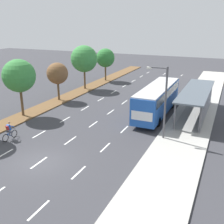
{
  "coord_description": "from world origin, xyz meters",
  "views": [
    {
      "loc": [
        12.61,
        -14.67,
        10.29
      ],
      "look_at": [
        1.6,
        10.05,
        1.2
      ],
      "focal_mm": 43.62,
      "sensor_mm": 36.0,
      "label": 1
    }
  ],
  "objects": [
    {
      "name": "sidewalk_right",
      "position": [
        9.25,
        20.0,
        0.07
      ],
      "size": [
        4.5,
        52.0,
        0.15
      ],
      "primitive_type": "cube",
      "color": "#ADAAA3",
      "rests_on": "ground"
    },
    {
      "name": "median_tree_fifth",
      "position": [
        -8.11,
        29.02,
        4.09
      ],
      "size": [
        3.27,
        3.27,
        5.62
      ],
      "color": "brown",
      "rests_on": "median_strip"
    },
    {
      "name": "median_strip",
      "position": [
        -8.3,
        20.0,
        0.06
      ],
      "size": [
        2.6,
        52.0,
        0.12
      ],
      "primitive_type": "cube",
      "color": "brown",
      "rests_on": "ground"
    },
    {
      "name": "bus_shelter",
      "position": [
        9.53,
        16.0,
        1.87
      ],
      "size": [
        2.9,
        12.06,
        2.86
      ],
      "color": "gray",
      "rests_on": "sidewalk_right"
    },
    {
      "name": "ground_plane",
      "position": [
        0.0,
        0.0,
        0.0
      ],
      "size": [
        140.0,
        140.0,
        0.0
      ],
      "primitive_type": "plane",
      "color": "#38383D"
    },
    {
      "name": "streetlight",
      "position": [
        7.42,
        8.1,
        3.89
      ],
      "size": [
        1.91,
        0.24,
        6.5
      ],
      "color": "#4C4C51",
      "rests_on": "sidewalk_right"
    },
    {
      "name": "lane_divider_left",
      "position": [
        -3.5,
        17.73,
        0.0
      ],
      "size": [
        0.14,
        46.46,
        0.01
      ],
      "color": "white",
      "rests_on": "ground"
    },
    {
      "name": "lane_divider_center",
      "position": [
        0.0,
        17.73,
        0.0
      ],
      "size": [
        0.14,
        46.46,
        0.01
      ],
      "color": "white",
      "rests_on": "ground"
    },
    {
      "name": "bus",
      "position": [
        5.25,
        14.48,
        2.07
      ],
      "size": [
        2.54,
        11.29,
        3.37
      ],
      "color": "#2356B2",
      "rests_on": "ground"
    },
    {
      "name": "lane_divider_right",
      "position": [
        3.5,
        17.73,
        0.0
      ],
      "size": [
        0.14,
        46.46,
        0.01
      ],
      "color": "white",
      "rests_on": "ground"
    },
    {
      "name": "median_tree_third",
      "position": [
        -8.45,
        14.91,
        3.7
      ],
      "size": [
        2.83,
        2.83,
        5.01
      ],
      "color": "brown",
      "rests_on": "median_strip"
    },
    {
      "name": "median_tree_second",
      "position": [
        -8.46,
        7.86,
        4.63
      ],
      "size": [
        3.59,
        3.59,
        6.32
      ],
      "color": "brown",
      "rests_on": "median_strip"
    },
    {
      "name": "median_tree_fourth",
      "position": [
        -8.38,
        21.96,
        4.77
      ],
      "size": [
        4.07,
        4.07,
        6.7
      ],
      "color": "brown",
      "rests_on": "median_strip"
    },
    {
      "name": "cyclist",
      "position": [
        -5.14,
        2.34,
        0.79
      ],
      "size": [
        0.46,
        1.82,
        1.71
      ],
      "color": "black",
      "rests_on": "ground"
    }
  ]
}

